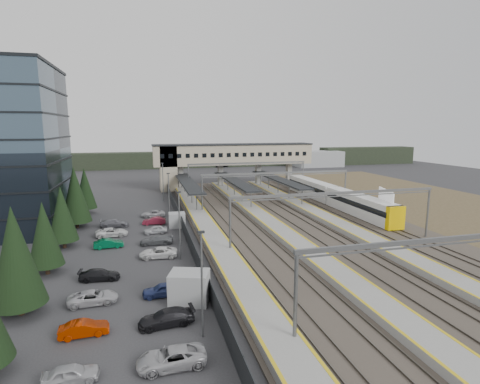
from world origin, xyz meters
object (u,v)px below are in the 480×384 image
object	(u,v)px
relay_cabin_far	(177,220)
billboard	(386,201)
train	(333,196)
relay_cabin_near	(189,287)
footbridge	(223,157)

from	to	relation	value
relay_cabin_far	billboard	xyz separation A→B (m)	(32.64, -5.80, 2.59)
train	billboard	size ratio (longest dim) A/B	6.28
train	billboard	xyz separation A→B (m)	(1.55, -14.20, 1.72)
relay_cabin_far	train	bearing A→B (deg)	15.12
relay_cabin_far	billboard	world-z (taller)	billboard
train	relay_cabin_near	bearing A→B (deg)	-133.40
footbridge	billboard	distance (m)	45.20
billboard	relay_cabin_far	bearing A→B (deg)	169.93
relay_cabin_near	footbridge	distance (m)	63.65
relay_cabin_near	billboard	distance (m)	39.34
relay_cabin_far	footbridge	distance (m)	39.08
relay_cabin_near	relay_cabin_far	bearing A→B (deg)	87.37
relay_cabin_near	billboard	bearing A→B (deg)	30.52
footbridge	train	size ratio (longest dim) A/B	1.04
relay_cabin_far	footbridge	bearing A→B (deg)	67.38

